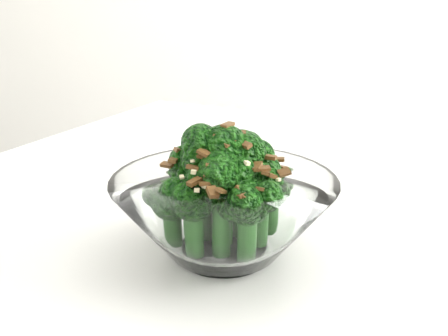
# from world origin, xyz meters

# --- Properties ---
(table) EXTENTS (1.40, 1.17, 0.75)m
(table) POSITION_xyz_m (-0.00, -0.13, 0.68)
(table) COLOR white
(table) RESTS_ON ground
(broccoli_dish) EXTENTS (0.21, 0.21, 0.13)m
(broccoli_dish) POSITION_xyz_m (-0.20, -0.24, 0.80)
(broccoli_dish) COLOR white
(broccoli_dish) RESTS_ON table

